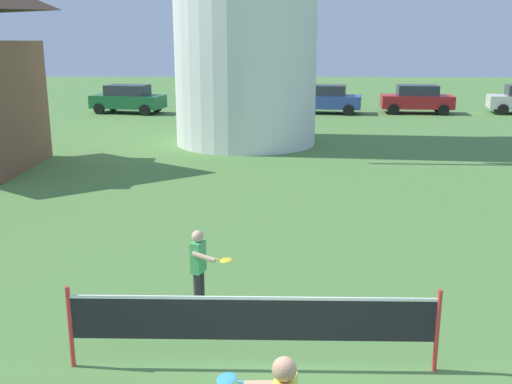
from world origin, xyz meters
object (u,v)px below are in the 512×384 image
object	(u,v)px
parked_car_green	(128,99)
parked_car_red	(417,99)
parked_car_silver	(227,97)
player_far	(200,264)
parked_car_blue	(325,99)
tennis_net	(253,319)

from	to	relation	value
parked_car_green	parked_car_red	xyz separation A→B (m)	(16.08, 0.25, -0.00)
parked_car_green	parked_car_silver	size ratio (longest dim) A/B	1.07
player_far	parked_car_red	bearing A→B (deg)	69.52
parked_car_green	parked_car_silver	distance (m)	5.53
parked_car_green	parked_car_blue	distance (m)	10.99
player_far	parked_car_blue	bearing A→B (deg)	80.40
tennis_net	parked_car_blue	bearing A→B (deg)	82.88
parked_car_silver	parked_car_red	distance (m)	10.64
parked_car_green	parked_car_red	distance (m)	16.08
parked_car_green	parked_car_blue	world-z (taller)	same
parked_car_silver	parked_car_green	bearing A→B (deg)	-170.82
tennis_net	parked_car_green	distance (m)	27.51
parked_car_green	parked_car_blue	size ratio (longest dim) A/B	1.01
parked_car_blue	parked_car_green	bearing A→B (deg)	-179.10
parked_car_green	parked_car_blue	xyz separation A→B (m)	(10.99, 0.17, -0.00)
parked_car_red	parked_car_green	bearing A→B (deg)	-179.11
parked_car_blue	parked_car_red	distance (m)	5.09
parked_car_blue	parked_car_red	bearing A→B (deg)	0.87
tennis_net	parked_car_silver	distance (m)	27.39
player_far	parked_car_blue	distance (m)	25.12
parked_car_green	parked_car_silver	xyz separation A→B (m)	(5.46, 0.88, -0.00)
parked_car_silver	tennis_net	bearing A→B (deg)	-85.37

